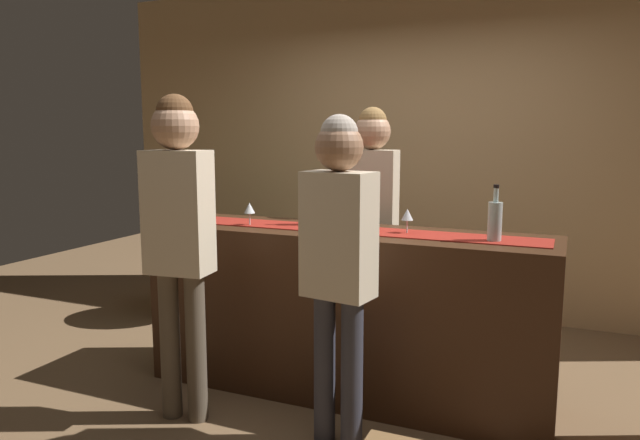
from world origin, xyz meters
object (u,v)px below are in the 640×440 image
potted_plant_tall (182,253)px  wine_bottle_green (347,211)px  wine_glass_mid_counter (249,209)px  wine_glass_near_customer (407,215)px  wine_glass_far_end (372,214)px  customer_browsing (179,221)px  customer_sipping (339,247)px  wine_bottle_amber (310,207)px  wine_bottle_clear (495,220)px  bartender (371,205)px

potted_plant_tall → wine_bottle_green: bearing=-25.0°
wine_bottle_green → wine_glass_mid_counter: bearing=-173.6°
wine_glass_near_customer → wine_glass_far_end: size_ratio=1.00×
wine_glass_near_customer → wine_glass_mid_counter: bearing=-174.1°
customer_browsing → potted_plant_tall: 1.95m
wine_glass_mid_counter → customer_sipping: customer_sipping is taller
wine_bottle_amber → wine_glass_far_end: 0.43m
wine_bottle_clear → wine_glass_near_customer: wine_bottle_clear is taller
wine_glass_mid_counter → customer_browsing: 0.59m
wine_glass_mid_counter → customer_browsing: (-0.10, -0.58, -0.00)m
wine_bottle_amber → customer_browsing: 0.86m
wine_bottle_amber → potted_plant_tall: (-1.54, 0.76, -0.56)m
customer_sipping → potted_plant_tall: customer_sipping is taller
wine_bottle_clear → wine_bottle_green: bearing=178.4°
wine_bottle_amber → potted_plant_tall: size_ratio=0.31×
wine_glass_near_customer → wine_glass_far_end: same height
wine_bottle_clear → customer_sipping: bearing=-140.4°
wine_glass_far_end → customer_browsing: bearing=-142.2°
wine_glass_far_end → customer_browsing: size_ratio=0.08×
wine_glass_near_customer → wine_glass_mid_counter: same height
bartender → potted_plant_tall: bartender is taller
wine_bottle_amber → customer_sipping: (0.45, -0.66, -0.09)m
wine_bottle_amber → wine_glass_mid_counter: bearing=-155.5°
wine_glass_mid_counter → bartender: size_ratio=0.08×
customer_sipping → wine_glass_mid_counter: bearing=156.5°
wine_glass_mid_counter → customer_browsing: customer_browsing is taller
wine_glass_far_end → bartender: size_ratio=0.08×
wine_glass_mid_counter → customer_browsing: size_ratio=0.08×
wine_bottle_green → customer_browsing: bearing=-137.6°
wine_bottle_green → bartender: bartender is taller
customer_sipping → potted_plant_tall: size_ratio=1.72×
wine_glass_mid_counter → wine_bottle_amber: bearing=24.5°
wine_bottle_clear → wine_glass_near_customer: (-0.49, 0.05, -0.01)m
wine_bottle_clear → wine_bottle_green: (-0.84, 0.02, 0.00)m
wine_glass_mid_counter → wine_glass_far_end: 0.77m
wine_glass_far_end → potted_plant_tall: size_ratio=0.15×
bartender → wine_glass_mid_counter: bearing=46.5°
wine_glass_near_customer → wine_glass_far_end: (-0.20, -0.01, 0.00)m
wine_bottle_clear → wine_glass_mid_counter: size_ratio=2.10×
wine_bottle_green → potted_plant_tall: bearing=155.0°
wine_bottle_clear → bartender: bartender is taller
potted_plant_tall → wine_bottle_amber: bearing=-26.3°
wine_bottle_amber → bartender: bartender is taller
wine_glass_mid_counter → wine_glass_far_end: size_ratio=1.00×
wine_bottle_clear → potted_plant_tall: bearing=161.8°
wine_glass_far_end → customer_sipping: 0.60m
wine_bottle_amber → wine_bottle_green: bearing=-17.5°
wine_bottle_green → wine_glass_far_end: size_ratio=2.10×
wine_bottle_green → potted_plant_tall: 2.09m
wine_bottle_amber → wine_glass_mid_counter: (-0.34, -0.16, -0.01)m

